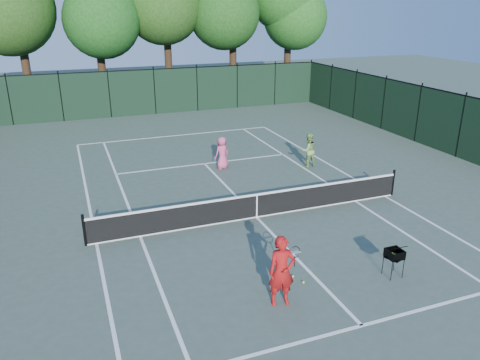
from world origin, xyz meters
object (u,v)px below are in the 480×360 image
object	(u,v)px
coach	(282,271)
ball_hopper	(395,254)
player_green	(308,150)
loose_ball_midcourt	(293,276)
loose_ball_near_cart	(303,282)
player_pink	(222,153)

from	to	relation	value
coach	ball_hopper	size ratio (longest dim) A/B	2.28
player_green	loose_ball_midcourt	world-z (taller)	player_green
coach	loose_ball_near_cart	world-z (taller)	coach
loose_ball_midcourt	player_green	bearing A→B (deg)	59.11
player_pink	loose_ball_near_cart	size ratio (longest dim) A/B	21.95
coach	player_green	distance (m)	10.85
coach	loose_ball_midcourt	bearing A→B (deg)	57.38
player_green	player_pink	bearing A→B (deg)	-19.69
ball_hopper	loose_ball_near_cart	xyz separation A→B (m)	(-2.49, 0.53, -0.65)
coach	player_green	world-z (taller)	coach
ball_hopper	loose_ball_near_cart	size ratio (longest dim) A/B	11.96
loose_ball_near_cart	ball_hopper	bearing A→B (deg)	-12.09
ball_hopper	loose_ball_near_cart	world-z (taller)	ball_hopper
coach	player_pink	bearing A→B (deg)	87.81
coach	ball_hopper	world-z (taller)	coach
player_pink	loose_ball_midcourt	xyz separation A→B (m)	(-1.15, -9.44, -0.71)
player_pink	loose_ball_midcourt	bearing A→B (deg)	63.28
player_green	ball_hopper	size ratio (longest dim) A/B	1.96
player_pink	loose_ball_near_cart	xyz separation A→B (m)	(-1.02, -9.81, -0.71)
coach	player_pink	world-z (taller)	coach
loose_ball_near_cart	loose_ball_midcourt	distance (m)	0.39
ball_hopper	coach	bearing A→B (deg)	158.40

